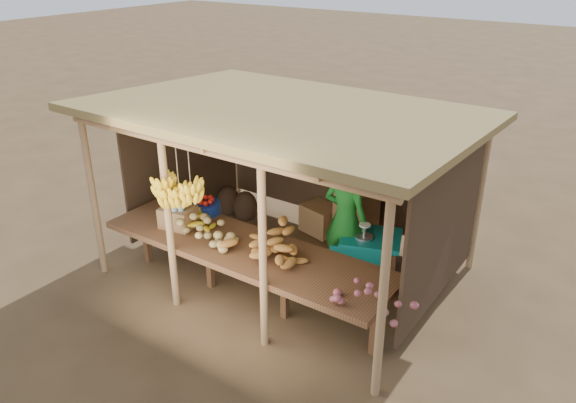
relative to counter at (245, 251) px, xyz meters
The scene contains 13 objects.
ground 1.20m from the counter, 90.00° to the left, with size 60.00×60.00×0.00m, color brown.
stall_structure 1.58m from the counter, 91.94° to the left, with size 4.70×3.50×2.43m.
counter is the anchor object (origin of this frame).
potato_heap 0.68m from the counter, 164.77° to the right, with size 1.01×0.61×0.37m, color tan, non-canonical shape.
sweet_potato_heap 0.43m from the counter, 13.35° to the left, with size 1.11×0.67×0.36m, color #AD712C, non-canonical shape.
onion_heap 1.93m from the counter, ahead, with size 0.87×0.52×0.36m, color #A75157, non-canonical shape.
banana_pile 0.94m from the counter, behind, with size 0.59×0.35×0.35m, color yellow, non-canonical shape.
tomato_basin 1.15m from the counter, 156.84° to the left, with size 0.44×0.44×0.23m.
bottle_box 1.09m from the counter, behind, with size 0.48×0.41×0.54m.
vendor 1.43m from the counter, 59.09° to the left, with size 0.64×0.42×1.76m, color #1B7A24.
tarp_crate 1.73m from the counter, 49.71° to the left, with size 0.95×0.89×0.92m.
carton_stack 2.19m from the counter, 84.27° to the left, with size 1.25×0.55×0.89m.
burlap_sacks 2.61m from the counter, 131.66° to the left, with size 0.77×0.40×0.55m.
Camera 1 is at (3.84, -5.63, 4.19)m, focal length 35.00 mm.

